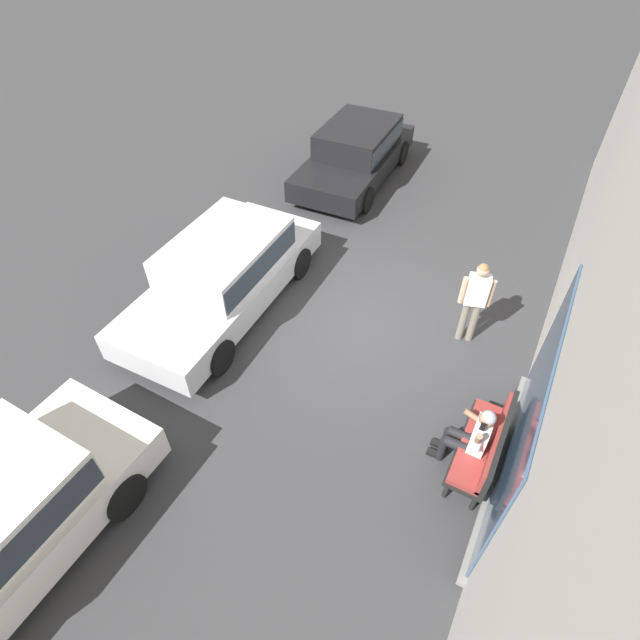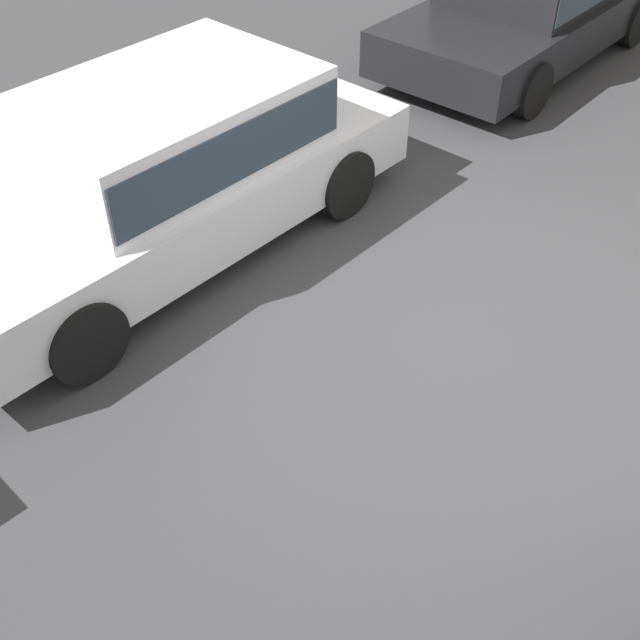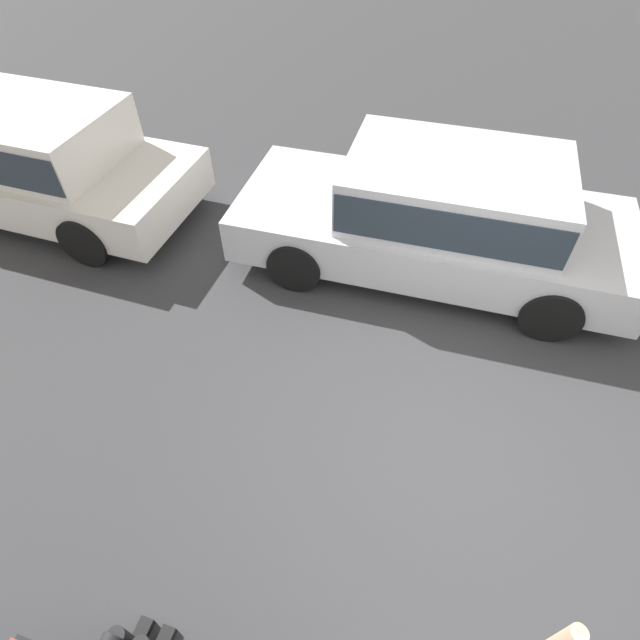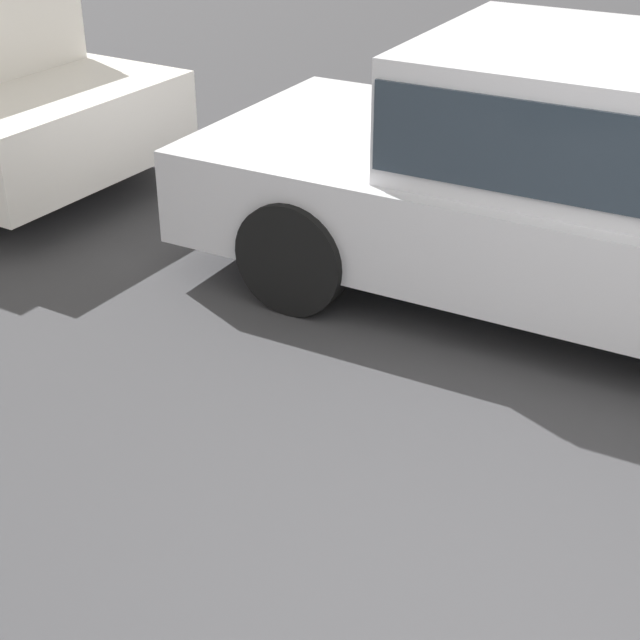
% 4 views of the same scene
% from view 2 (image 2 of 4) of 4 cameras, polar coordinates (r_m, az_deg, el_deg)
% --- Properties ---
extents(ground_plane, '(60.00, 60.00, 0.00)m').
position_cam_2_polar(ground_plane, '(6.32, 7.47, -1.07)').
color(ground_plane, '#38383A').
extents(parked_car_mid, '(4.67, 2.03, 1.45)m').
position_cam_2_polar(parked_car_mid, '(6.98, -11.14, 10.97)').
color(parked_car_mid, silver).
rests_on(parked_car_mid, ground_plane).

